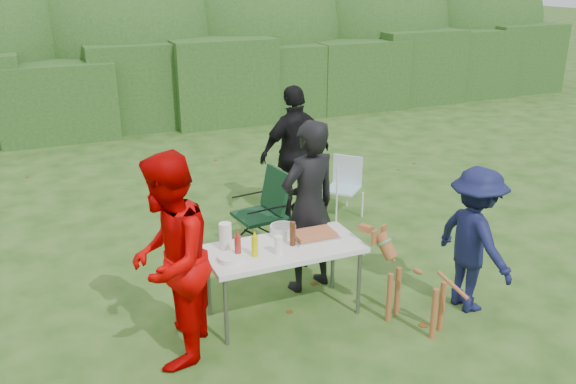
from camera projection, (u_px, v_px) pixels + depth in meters
name	position (u px, v px, depth m)	size (l,w,h in m)	color
ground	(293.00, 307.00, 6.18)	(80.00, 80.00, 0.00)	#1E4211
hedge_row	(142.00, 88.00, 12.79)	(22.00, 1.40, 1.70)	#23471C
shrub_backdrop	(126.00, 43.00, 13.90)	(20.00, 2.60, 3.20)	#3D6628
folding_table	(284.00, 252.00, 5.83)	(1.50, 0.70, 0.74)	silver
person_cook	(309.00, 207.00, 6.28)	(0.67, 0.44, 1.84)	black
person_red_jacket	(169.00, 261.00, 5.09)	(0.91, 0.71, 1.88)	#B80000
person_black_puffy	(295.00, 153.00, 8.15)	(1.06, 0.44, 1.81)	black
child	(474.00, 240.00, 5.96)	(0.96, 0.55, 1.48)	#11143C
dog	(417.00, 285.00, 5.72)	(0.93, 0.37, 0.88)	brown
camping_chair	(259.00, 211.00, 7.30)	(0.62, 0.62, 0.99)	#10341C
lawn_chair	(342.00, 187.00, 8.38)	(0.47, 0.47, 0.80)	#4BA7C9
food_tray	(314.00, 236.00, 6.01)	(0.45, 0.30, 0.02)	#B7B7BA
focaccia_bread	(314.00, 234.00, 6.00)	(0.40, 0.26, 0.04)	#B5643D
mustard_bottle	(255.00, 246.00, 5.59)	(0.06, 0.06, 0.20)	#D1D100
ketchup_bottle	(238.00, 247.00, 5.55)	(0.06, 0.06, 0.22)	maroon
beer_bottle	(293.00, 234.00, 5.80)	(0.06, 0.06, 0.24)	#47230F
paper_towel_roll	(225.00, 236.00, 5.72)	(0.12, 0.12, 0.26)	white
cup_stack	(279.00, 245.00, 5.63)	(0.08, 0.08, 0.18)	white
pasta_bowl	(283.00, 230.00, 6.05)	(0.26, 0.26, 0.10)	silver
plate_stack	(231.00, 258.00, 5.52)	(0.24, 0.24, 0.05)	white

